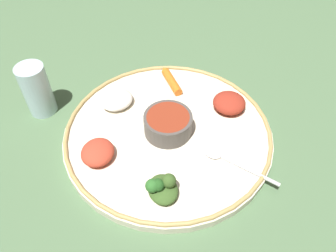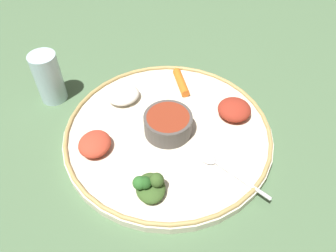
{
  "view_description": "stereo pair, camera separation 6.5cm",
  "coord_description": "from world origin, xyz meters",
  "px_view_note": "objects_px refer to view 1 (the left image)",
  "views": [
    {
      "loc": [
        0.36,
        0.25,
        0.51
      ],
      "look_at": [
        0.0,
        0.0,
        0.03
      ],
      "focal_mm": 35.58,
      "sensor_mm": 36.0,
      "label": 1
    },
    {
      "loc": [
        0.31,
        0.3,
        0.51
      ],
      "look_at": [
        0.0,
        0.0,
        0.03
      ],
      "focal_mm": 35.58,
      "sensor_mm": 36.0,
      "label": 2
    }
  ],
  "objects_px": {
    "carrot_near_spoon": "(171,80)",
    "drinking_glass": "(38,93)",
    "greens_pile": "(162,187)",
    "spoon": "(228,160)",
    "center_bowl": "(168,123)"
  },
  "relations": [
    {
      "from": "carrot_near_spoon",
      "to": "drinking_glass",
      "type": "bearing_deg",
      "value": -40.76
    },
    {
      "from": "greens_pile",
      "to": "carrot_near_spoon",
      "type": "bearing_deg",
      "value": -147.86
    },
    {
      "from": "spoon",
      "to": "carrot_near_spoon",
      "type": "height_order",
      "value": "carrot_near_spoon"
    },
    {
      "from": "carrot_near_spoon",
      "to": "spoon",
      "type": "bearing_deg",
      "value": 60.82
    },
    {
      "from": "drinking_glass",
      "to": "carrot_near_spoon",
      "type": "bearing_deg",
      "value": 139.24
    },
    {
      "from": "center_bowl",
      "to": "drinking_glass",
      "type": "height_order",
      "value": "drinking_glass"
    },
    {
      "from": "carrot_near_spoon",
      "to": "drinking_glass",
      "type": "distance_m",
      "value": 0.29
    },
    {
      "from": "carrot_near_spoon",
      "to": "center_bowl",
      "type": "bearing_deg",
      "value": 32.93
    },
    {
      "from": "spoon",
      "to": "greens_pile",
      "type": "xyz_separation_m",
      "value": [
        0.12,
        -0.06,
        0.01
      ]
    },
    {
      "from": "spoon",
      "to": "greens_pile",
      "type": "height_order",
      "value": "greens_pile"
    },
    {
      "from": "carrot_near_spoon",
      "to": "greens_pile",
      "type": "bearing_deg",
      "value": 32.14
    },
    {
      "from": "greens_pile",
      "to": "drinking_glass",
      "type": "height_order",
      "value": "drinking_glass"
    },
    {
      "from": "carrot_near_spoon",
      "to": "drinking_glass",
      "type": "relative_size",
      "value": 0.79
    },
    {
      "from": "center_bowl",
      "to": "greens_pile",
      "type": "relative_size",
      "value": 1.19
    },
    {
      "from": "greens_pile",
      "to": "center_bowl",
      "type": "bearing_deg",
      "value": -148.69
    }
  ]
}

